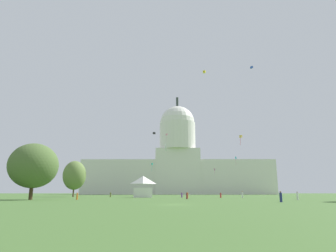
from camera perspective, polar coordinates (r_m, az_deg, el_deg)
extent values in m
plane|color=#42662D|center=(38.84, 1.35, -14.87)|extent=(800.00, 800.00, 0.00)
cube|color=silver|center=(216.39, -7.21, -9.76)|extent=(67.50, 18.41, 23.88)
cube|color=silver|center=(217.87, 10.93, -9.65)|extent=(67.50, 18.41, 23.88)
cube|color=silver|center=(214.72, 1.88, -8.78)|extent=(31.09, 20.26, 31.77)
cylinder|color=silver|center=(217.96, 1.84, -2.00)|extent=(26.13, 26.13, 19.81)
sphere|color=silver|center=(220.00, 1.82, 0.54)|extent=(25.42, 25.42, 25.42)
cylinder|color=#2D3833|center=(224.28, 1.79, 4.60)|extent=(1.80, 1.80, 7.20)
cube|color=white|center=(92.66, -4.84, -12.64)|extent=(5.85, 4.87, 2.84)
pyramid|color=white|center=(92.73, -4.79, -10.29)|extent=(6.15, 5.11, 2.39)
cylinder|color=brown|center=(108.30, -17.72, -11.71)|extent=(0.51, 0.51, 4.29)
ellipsoid|color=olive|center=(108.45, -17.54, -9.02)|extent=(10.54, 10.58, 9.83)
cylinder|color=#42301E|center=(68.96, -24.80, -11.00)|extent=(0.75, 0.75, 4.22)
ellipsoid|color=#4C6633|center=(69.18, -24.42, -6.94)|extent=(10.96, 11.21, 9.37)
cylinder|color=silver|center=(67.33, 23.62, -12.27)|extent=(0.52, 0.52, 1.45)
sphere|color=brown|center=(67.32, 23.56, -11.57)|extent=(0.28, 0.28, 0.20)
cylinder|color=red|center=(86.43, 10.10, -13.02)|extent=(0.58, 0.58, 1.27)
sphere|color=#A37556|center=(86.43, 10.08, -12.52)|extent=(0.32, 0.32, 0.22)
cylinder|color=maroon|center=(68.96, 3.66, -13.30)|extent=(0.44, 0.44, 1.35)
sphere|color=#A37556|center=(68.95, 3.65, -12.64)|extent=(0.30, 0.30, 0.23)
cylinder|color=orange|center=(85.21, 3.79, -13.15)|extent=(0.42, 0.42, 1.39)
sphere|color=beige|center=(85.20, 3.78, -12.62)|extent=(0.23, 0.23, 0.20)
cylinder|color=silver|center=(84.31, 14.11, -12.76)|extent=(0.49, 0.49, 1.55)
sphere|color=#A37556|center=(84.30, 14.08, -12.15)|extent=(0.35, 0.35, 0.25)
cylinder|color=orange|center=(66.58, -17.06, -12.84)|extent=(0.49, 0.49, 1.30)
sphere|color=tan|center=(66.58, -17.02, -12.17)|extent=(0.35, 0.35, 0.25)
cylinder|color=olive|center=(97.90, -11.00, -12.88)|extent=(0.64, 0.64, 1.39)
sphere|color=beige|center=(97.89, -10.98, -12.41)|extent=(0.29, 0.29, 0.21)
cylinder|color=#703D93|center=(89.30, 2.67, -13.13)|extent=(0.58, 0.58, 1.41)
sphere|color=beige|center=(89.30, 2.67, -12.62)|extent=(0.29, 0.29, 0.20)
cylinder|color=navy|center=(51.41, 20.87, -12.70)|extent=(0.52, 0.52, 1.47)
sphere|color=brown|center=(51.41, 20.80, -11.75)|extent=(0.31, 0.31, 0.24)
cube|color=gold|center=(88.04, 13.82, -2.08)|extent=(0.95, 0.94, 0.41)
cube|color=gold|center=(88.10, 13.81, -1.85)|extent=(0.95, 0.94, 0.41)
cylinder|color=red|center=(87.78, 13.74, -2.90)|extent=(0.23, 0.20, 2.24)
cube|color=black|center=(162.75, -2.69, -1.49)|extent=(1.56, 1.55, 0.61)
cube|color=black|center=(162.86, -2.69, -1.29)|extent=(1.56, 1.55, 0.61)
cube|color=white|center=(135.30, -0.49, -3.62)|extent=(0.89, 0.32, 1.03)
cylinder|color=green|center=(135.04, -0.45, -4.33)|extent=(0.38, 0.19, 2.47)
cube|color=#33BCDB|center=(154.71, 12.91, -5.97)|extent=(0.65, 0.46, 1.20)
cylinder|color=pink|center=(154.46, 12.91, -6.77)|extent=(0.19, 0.20, 3.24)
cube|color=#D1339E|center=(183.40, 8.92, -8.23)|extent=(0.68, 0.78, 1.48)
cylinder|color=#D1339E|center=(183.29, 8.98, -8.81)|extent=(0.19, 0.19, 2.28)
cube|color=pink|center=(185.75, -0.26, -1.71)|extent=(1.28, 1.26, 0.61)
cube|color=pink|center=(185.86, -0.26, -1.53)|extent=(1.28, 1.26, 0.61)
cylinder|color=pink|center=(185.51, -0.24, -2.10)|extent=(0.35, 0.19, 2.19)
cube|color=yellow|center=(139.71, 6.99, 10.19)|extent=(1.42, 1.40, 0.56)
cube|color=yellow|center=(139.93, 6.98, 10.41)|extent=(1.42, 1.40, 0.56)
cube|color=teal|center=(138.85, -3.07, -7.37)|extent=(0.85, 0.84, 0.31)
cube|color=teal|center=(138.89, -3.07, -7.21)|extent=(0.85, 0.84, 0.31)
cylinder|color=teal|center=(138.72, -3.11, -8.02)|extent=(0.34, 0.42, 2.83)
cube|color=blue|center=(131.53, 15.78, 10.70)|extent=(1.13, 1.09, 0.59)
cube|color=blue|center=(131.71, 15.77, 10.89)|extent=(1.13, 1.09, 0.59)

